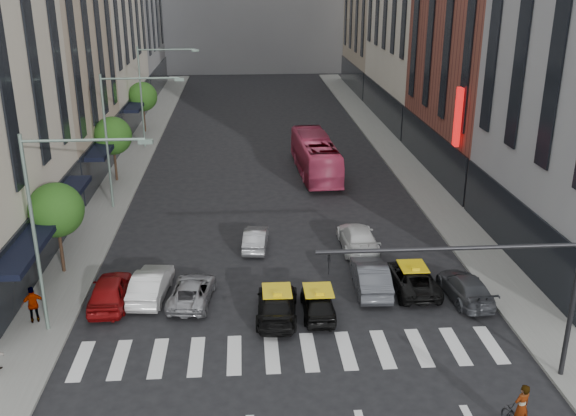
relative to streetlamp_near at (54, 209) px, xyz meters
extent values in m
plane|color=black|center=(10.04, -4.00, -5.90)|extent=(160.00, 160.00, 0.00)
cube|color=slate|center=(-1.46, 26.00, -5.83)|extent=(3.00, 96.00, 0.15)
cube|color=slate|center=(21.54, 26.00, -5.83)|extent=(3.00, 96.00, 0.15)
cube|color=tan|center=(-6.96, 24.00, 6.10)|extent=(8.00, 16.00, 24.00)
cube|color=brown|center=(27.04, 23.00, 7.10)|extent=(8.00, 18.00, 26.00)
cylinder|color=black|center=(-1.76, 6.00, -4.18)|extent=(0.18, 0.18, 3.15)
sphere|color=#194112|center=(-1.76, 6.00, -2.24)|extent=(2.88, 2.88, 2.88)
cylinder|color=black|center=(-1.76, 22.00, -4.18)|extent=(0.18, 0.18, 3.15)
sphere|color=#194112|center=(-1.76, 22.00, -2.24)|extent=(2.88, 2.88, 2.88)
cylinder|color=black|center=(-1.76, 38.00, -4.18)|extent=(0.18, 0.18, 3.15)
sphere|color=#194112|center=(-1.76, 38.00, -2.24)|extent=(2.88, 2.88, 2.88)
cylinder|color=gray|center=(-0.96, 0.00, -1.25)|extent=(0.16, 0.16, 9.00)
cylinder|color=gray|center=(1.54, 0.00, 2.95)|extent=(5.00, 0.12, 0.12)
cube|color=gray|center=(4.04, 0.00, 2.85)|extent=(0.60, 0.25, 0.18)
cylinder|color=gray|center=(-0.96, 16.00, -1.25)|extent=(0.16, 0.16, 9.00)
cylinder|color=gray|center=(1.54, 16.00, 2.95)|extent=(5.00, 0.12, 0.12)
cube|color=gray|center=(4.04, 16.00, 2.85)|extent=(0.60, 0.25, 0.18)
cylinder|color=gray|center=(-0.96, 32.00, -1.25)|extent=(0.16, 0.16, 9.00)
cylinder|color=gray|center=(1.54, 32.00, 2.95)|extent=(5.00, 0.12, 0.12)
cube|color=gray|center=(4.04, 32.00, 2.85)|extent=(0.60, 0.25, 0.18)
cylinder|color=black|center=(20.54, -5.00, -2.90)|extent=(0.20, 0.20, 6.00)
cylinder|color=black|center=(15.54, -5.00, -0.10)|extent=(10.00, 0.16, 0.16)
imported|color=black|center=(11.04, -5.00, -0.60)|extent=(0.13, 0.16, 0.80)
cube|color=red|center=(22.64, 16.00, 0.10)|extent=(0.30, 0.70, 4.00)
imported|color=maroon|center=(1.41, 2.37, -5.16)|extent=(1.84, 4.39, 1.49)
imported|color=silver|center=(3.29, 2.99, -5.19)|extent=(1.94, 4.48, 1.43)
imported|color=gray|center=(5.36, 2.34, -5.32)|extent=(2.42, 4.41, 1.17)
imported|color=black|center=(9.44, 0.60, -5.23)|extent=(2.24, 4.76, 1.34)
imported|color=black|center=(11.38, 0.63, -5.27)|extent=(1.56, 3.75, 1.27)
imported|color=#414348|center=(14.34, 2.97, -5.14)|extent=(1.79, 4.67, 1.52)
imported|color=black|center=(16.46, 2.85, -5.26)|extent=(2.19, 4.64, 1.28)
imported|color=#3B3D42|center=(18.84, 1.67, -5.27)|extent=(2.05, 4.48, 1.27)
imported|color=#9D9DA2|center=(8.64, 8.66, -5.29)|extent=(1.68, 3.82, 1.22)
imported|color=silver|center=(14.58, 8.10, -5.19)|extent=(1.99, 4.90, 1.42)
imported|color=#BE385C|center=(13.74, 22.92, -4.38)|extent=(3.05, 11.06, 3.05)
imported|color=gray|center=(17.47, -8.14, -4.08)|extent=(0.75, 0.62, 1.76)
imported|color=gray|center=(-1.69, 0.67, -4.87)|extent=(1.12, 0.74, 1.77)
camera|label=1|loc=(8.05, -25.97, 9.44)|focal=40.00mm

